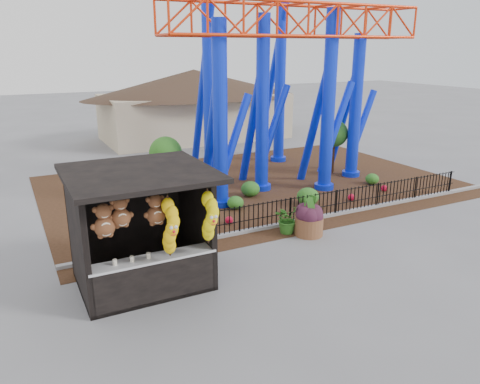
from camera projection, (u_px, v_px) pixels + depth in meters
name	position (u px, v px, depth m)	size (l,w,h in m)	color
ground	(263.00, 277.00, 12.74)	(120.00, 120.00, 0.00)	slate
mulch_bed	(253.00, 185.00, 21.29)	(18.00, 12.00, 0.02)	#331E11
curb	(318.00, 217.00, 17.01)	(18.00, 0.18, 0.12)	gray
prize_booth	(143.00, 232.00, 11.76)	(3.50, 3.40, 3.12)	black
picket_fence	(339.00, 202.00, 17.27)	(12.20, 0.06, 1.00)	black
roller_coaster	(274.00, 36.00, 20.07)	(11.00, 6.37, 10.82)	#0E2BF0
terracotta_planter	(309.00, 226.00, 15.51)	(0.94, 0.94, 0.62)	brown
planter_foliage	(310.00, 208.00, 15.32)	(0.70, 0.70, 0.64)	#371626
potted_plant	(288.00, 219.00, 15.63)	(0.91, 0.79, 1.01)	#1D581A
landscaping	(294.00, 192.00, 19.19)	(8.45, 3.05, 0.70)	#28601C
pavilion	(194.00, 93.00, 31.47)	(15.00, 15.00, 4.80)	#BFAD8C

